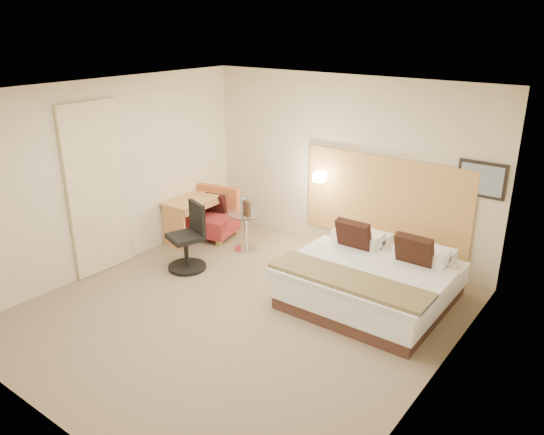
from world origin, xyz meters
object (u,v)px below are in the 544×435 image
Objects in this scene: bed at (372,279)px; desk at (198,206)px; desk_chair at (189,243)px; side_table at (246,230)px; lounge_chair at (213,217)px.

bed is 3.30m from desk.
desk_chair is (0.72, -0.92, -0.15)m from desk.
side_table is 0.98m from desk.
side_table is (0.82, -0.12, 0.02)m from lounge_chair.
side_table is (-2.33, 0.29, 0.03)m from bed.
bed reaches higher than lounge_chair.
side_table is at bearing 76.81° from desk_chair.
bed is at bearing 15.57° from desk_chair.
bed is 2.84× the size of side_table.
desk_chair is at bearing -103.19° from side_table.
bed is 2.03× the size of desk_chair.
desk_chair is (-0.24, -1.01, 0.06)m from side_table.
desk is (-3.28, 0.20, 0.25)m from bed.
bed is 2.35m from side_table.
lounge_chair is 0.34m from desk.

